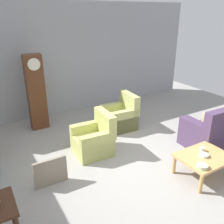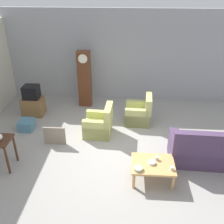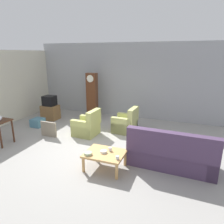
{
  "view_description": "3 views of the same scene",
  "coord_description": "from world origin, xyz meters",
  "views": [
    {
      "loc": [
        -2.64,
        -3.32,
        2.92
      ],
      "look_at": [
        -0.2,
        0.83,
        0.92
      ],
      "focal_mm": 38.94,
      "sensor_mm": 36.0,
      "label": 1
    },
    {
      "loc": [
        0.2,
        -5.45,
        4.15
      ],
      "look_at": [
        -0.22,
        0.7,
        0.86
      ],
      "focal_mm": 41.37,
      "sensor_mm": 36.0,
      "label": 2
    },
    {
      "loc": [
        2.57,
        -5.03,
        2.77
      ],
      "look_at": [
        0.35,
        0.87,
        0.95
      ],
      "focal_mm": 32.88,
      "sensor_mm": 36.0,
      "label": 3
    }
  ],
  "objects": [
    {
      "name": "cup_blue_rimmed",
      "position": [
        1.2,
        -1.05,
        0.47
      ],
      "size": [
        0.08,
        0.08,
        0.08
      ],
      "primitive_type": "cylinder",
      "color": "silver",
      "rests_on": "coffee_table_wood"
    },
    {
      "name": "bowl_shallow_green",
      "position": [
        0.47,
        -1.09,
        0.46
      ],
      "size": [
        0.2,
        0.2,
        0.06
      ],
      "primitive_type": "cylinder",
      "color": "#B2C69E",
      "rests_on": "coffee_table_wood"
    },
    {
      "name": "garage_door_wall",
      "position": [
        0.0,
        3.6,
        1.6
      ],
      "size": [
        8.4,
        0.16,
        3.2
      ],
      "primitive_type": "cube",
      "color": "#9EA0A5",
      "rests_on": "ground_plane"
    },
    {
      "name": "grandfather_clock",
      "position": [
        -1.31,
        2.81,
        0.99
      ],
      "size": [
        0.44,
        0.3,
        1.96
      ],
      "color": "#562D19",
      "rests_on": "ground_plane"
    },
    {
      "name": "tv_crt",
      "position": [
        -2.92,
        1.98,
        0.82
      ],
      "size": [
        0.48,
        0.44,
        0.42
      ],
      "primitive_type": "cube",
      "color": "black",
      "rests_on": "tv_stand_cabinet"
    },
    {
      "name": "cup_white_porcelain",
      "position": [
        0.9,
        -0.72,
        0.47
      ],
      "size": [
        0.09,
        0.09,
        0.09
      ],
      "primitive_type": "cylinder",
      "color": "white",
      "rests_on": "coffee_table_wood"
    },
    {
      "name": "armchair_olive_far",
      "position": [
        0.57,
        1.69,
        0.31
      ],
      "size": [
        0.83,
        0.8,
        0.92
      ],
      "color": "tan",
      "rests_on": "ground_plane"
    },
    {
      "name": "bowl_white_stacked",
      "position": [
        0.78,
        -0.87,
        0.46
      ],
      "size": [
        0.16,
        0.16,
        0.05
      ],
      "primitive_type": "cylinder",
      "color": "white",
      "rests_on": "coffee_table_wood"
    },
    {
      "name": "storage_box_blue",
      "position": [
        -2.83,
        1.03,
        0.15
      ],
      "size": [
        0.42,
        0.46,
        0.31
      ],
      "primitive_type": "cube",
      "color": "teal",
      "rests_on": "ground_plane"
    },
    {
      "name": "armchair_olive_near",
      "position": [
        -0.6,
        0.92,
        0.31
      ],
      "size": [
        0.83,
        0.8,
        0.92
      ],
      "color": "#B7BC66",
      "rests_on": "ground_plane"
    },
    {
      "name": "couch_floral",
      "position": [
        2.33,
        -0.21,
        0.36
      ],
      "size": [
        2.13,
        0.95,
        1.04
      ],
      "color": "#4C3856",
      "rests_on": "ground_plane"
    },
    {
      "name": "framed_picture_leaning",
      "position": [
        -1.77,
        0.33,
        0.26
      ],
      "size": [
        0.6,
        0.05,
        0.52
      ],
      "primitive_type": "cube",
      "color": "gray",
      "rests_on": "ground_plane"
    },
    {
      "name": "coffee_table_wood",
      "position": [
        0.81,
        -0.86,
        0.37
      ],
      "size": [
        0.96,
        0.76,
        0.43
      ],
      "color": "tan",
      "rests_on": "ground_plane"
    },
    {
      "name": "ground_plane",
      "position": [
        0.0,
        0.0,
        0.0
      ],
      "size": [
        10.4,
        10.4,
        0.0
      ],
      "primitive_type": "plane",
      "color": "#999691"
    },
    {
      "name": "tv_stand_cabinet",
      "position": [
        -2.92,
        1.98,
        0.3
      ],
      "size": [
        0.68,
        0.52,
        0.61
      ],
      "primitive_type": "cube",
      "color": "brown",
      "rests_on": "ground_plane"
    }
  ]
}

